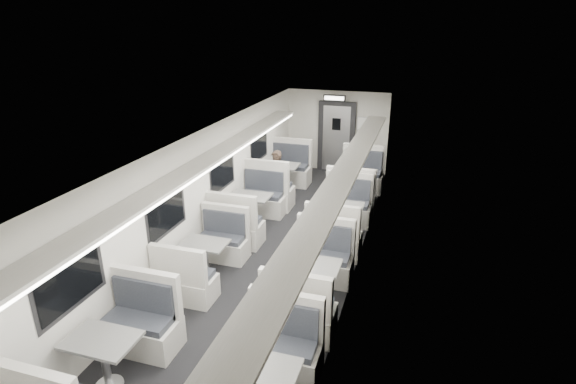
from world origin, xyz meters
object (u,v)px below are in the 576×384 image
Objects in this scene: booth_left_d at (105,362)px; booth_right_c at (312,283)px; booth_right_a at (357,186)px; exit_sign at (335,98)px; vestibule_door at (336,137)px; booth_left_b at (250,211)px; booth_left_c at (206,259)px; booth_left_a at (280,179)px; passenger at (276,179)px; booth_right_b at (341,221)px.

booth_right_c is at bearing 50.89° from booth_left_d.
exit_sign is at bearing 119.26° from booth_right_a.
vestibule_door reaches higher than booth_right_a.
booth_left_c is (0.00, -2.15, -0.04)m from booth_left_b.
booth_left_a is at bearing -176.97° from booth_right_a.
booth_left_d is 7.33m from booth_right_a.
booth_left_a is 6.95m from booth_left_d.
passenger reaches higher than booth_left_b.
booth_left_d is 3.37× the size of exit_sign.
booth_left_d reaches higher than booth_left_c.
booth_left_b is 1.03× the size of booth_left_d.
passenger reaches higher than booth_left_c.
booth_left_b is 4.52m from exit_sign.
booth_left_a is 1.12× the size of booth_left_d.
exit_sign reaches higher than booth_right_b.
booth_right_b reaches higher than booth_left_d.
booth_left_a is at bearing -112.80° from vestibule_door.
exit_sign is at bearing 80.73° from booth_left_c.
booth_right_a reaches higher than booth_right_c.
booth_left_a is 2.09m from booth_left_b.
booth_left_c is 3.00m from booth_right_b.
vestibule_door is (1.00, 6.62, 0.69)m from booth_left_c.
vestibule_door is at bearing 90.00° from exit_sign.
passenger is (-1.83, 1.22, 0.32)m from booth_right_b.
vestibule_door is (1.00, 9.32, 0.67)m from booth_left_d.
passenger is (0.17, -0.78, 0.29)m from booth_left_a.
booth_left_c is at bearing 172.99° from booth_right_c.
booth_left_d is at bearing -112.03° from booth_right_b.
exit_sign is (-1.00, 3.89, 1.90)m from booth_right_b.
booth_right_b is 2.22m from passenger.
booth_left_b is at bearing 90.00° from booth_left_d.
booth_left_a reaches higher than booth_right_a.
booth_right_a is (2.00, 0.11, -0.01)m from booth_left_a.
exit_sign is at bearing 75.89° from booth_left_b.
passenger is (0.17, 6.16, 0.33)m from booth_left_d.
vestibule_door is at bearing 102.85° from booth_right_b.
booth_left_b is at bearing 129.82° from booth_right_c.
booth_right_a is (2.00, 4.35, 0.06)m from booth_left_c.
booth_left_c is at bearing -131.82° from booth_right_b.
booth_left_a is at bearing 114.03° from booth_right_c.
booth_right_c is (2.00, 2.46, 0.00)m from booth_left_d.
booth_left_c is (0.00, -4.24, -0.07)m from booth_left_a.
exit_sign reaches higher than booth_left_d.
booth_right_b reaches higher than booth_right_c.
booth_left_c is 6.73m from vestibule_door.
passenger is at bearing 82.56° from booth_left_b.
vestibule_door is (1.00, 4.47, 0.65)m from booth_left_b.
booth_left_c is 0.92× the size of vestibule_door.
booth_right_c is at bearing -7.01° from booth_left_c.
booth_left_a is 2.65m from vestibule_door.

